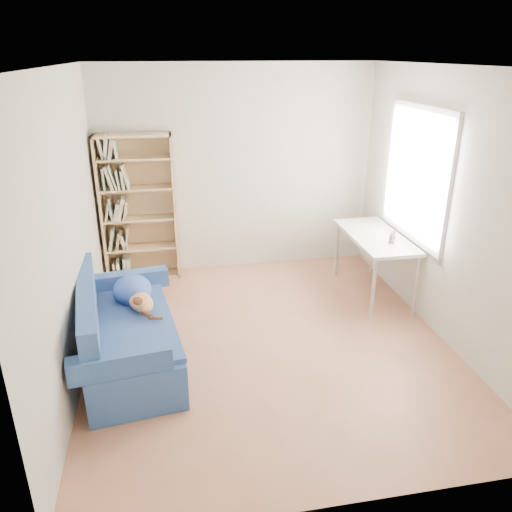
{
  "coord_description": "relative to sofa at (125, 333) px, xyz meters",
  "views": [
    {
      "loc": [
        -0.9,
        -4.22,
        2.71
      ],
      "look_at": [
        -0.08,
        0.22,
        0.85
      ],
      "focal_mm": 35.0,
      "sensor_mm": 36.0,
      "label": 1
    }
  ],
  "objects": [
    {
      "name": "ground",
      "position": [
        1.37,
        0.1,
        -0.32
      ],
      "size": [
        4.0,
        4.0,
        0.0
      ],
      "primitive_type": "plane",
      "color": "#A16648",
      "rests_on": "ground"
    },
    {
      "name": "room_shell",
      "position": [
        1.47,
        0.14,
        1.32
      ],
      "size": [
        3.54,
        4.04,
        2.62
      ],
      "color": "silver",
      "rests_on": "ground"
    },
    {
      "name": "sofa",
      "position": [
        0.0,
        0.0,
        0.0
      ],
      "size": [
        1.01,
        1.76,
        0.82
      ],
      "rotation": [
        0.0,
        0.0,
        0.14
      ],
      "color": "navy",
      "rests_on": "ground"
    },
    {
      "name": "bookshelf",
      "position": [
        0.12,
        1.94,
        0.52
      ],
      "size": [
        0.91,
        0.28,
        1.82
      ],
      "color": "tan",
      "rests_on": "ground"
    },
    {
      "name": "desk",
      "position": [
        2.81,
        0.93,
        0.37
      ],
      "size": [
        0.59,
        1.28,
        0.75
      ],
      "color": "white",
      "rests_on": "ground"
    },
    {
      "name": "pen_cup",
      "position": [
        2.88,
        0.67,
        0.49
      ],
      "size": [
        0.08,
        0.08,
        0.14
      ],
      "color": "white",
      "rests_on": "desk"
    }
  ]
}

